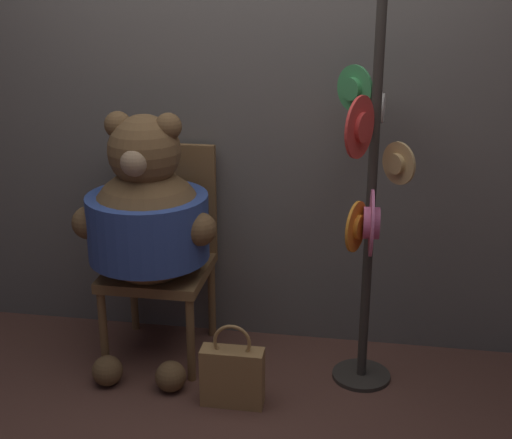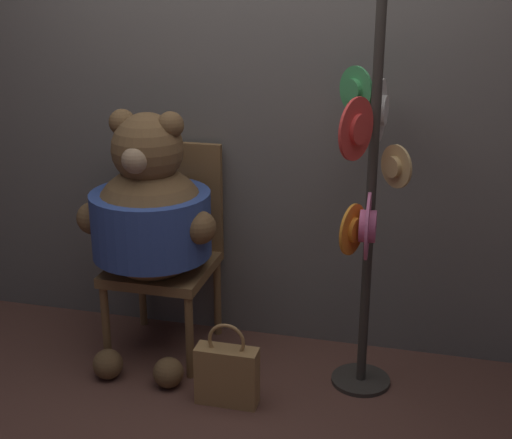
{
  "view_description": "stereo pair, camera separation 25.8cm",
  "coord_description": "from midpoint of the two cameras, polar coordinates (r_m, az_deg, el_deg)",
  "views": [
    {
      "loc": [
        0.59,
        -2.69,
        1.88
      ],
      "look_at": [
        0.08,
        0.36,
        0.78
      ],
      "focal_mm": 50.0,
      "sensor_mm": 36.0,
      "label": 1
    },
    {
      "loc": [
        0.84,
        -2.63,
        1.88
      ],
      "look_at": [
        0.08,
        0.36,
        0.78
      ],
      "focal_mm": 50.0,
      "sensor_mm": 36.0,
      "label": 2
    }
  ],
  "objects": [
    {
      "name": "wall_back",
      "position": [
        3.54,
        -2.32,
        10.96
      ],
      "size": [
        8.0,
        0.1,
        2.7
      ],
      "color": "#66605B",
      "rests_on": "ground_plane"
    },
    {
      "name": "handbag_on_ground",
      "position": [
        3.28,
        -4.21,
        -12.36
      ],
      "size": [
        0.28,
        0.1,
        0.4
      ],
      "color": "#A87A47",
      "rests_on": "ground_plane"
    },
    {
      "name": "chair",
      "position": [
        3.63,
        -9.5,
        -2.17
      ],
      "size": [
        0.49,
        0.51,
        1.05
      ],
      "color": "brown",
      "rests_on": "ground_plane"
    },
    {
      "name": "ground_plane",
      "position": [
        3.33,
        -4.76,
        -14.87
      ],
      "size": [
        14.0,
        14.0,
        0.0
      ],
      "primitive_type": "plane",
      "color": "brown"
    },
    {
      "name": "hat_display_rack",
      "position": [
        3.14,
        6.69,
        1.75
      ],
      "size": [
        0.35,
        0.56,
        1.81
      ],
      "color": "#332D28",
      "rests_on": "ground_plane"
    },
    {
      "name": "teddy_bear",
      "position": [
        3.41,
        -10.84,
        -0.02
      ],
      "size": [
        0.69,
        0.61,
        1.27
      ],
      "color": "brown",
      "rests_on": "ground_plane"
    }
  ]
}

